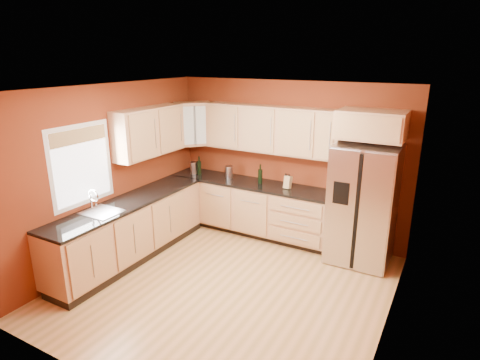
{
  "coord_description": "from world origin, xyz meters",
  "views": [
    {
      "loc": [
        2.44,
        -4.04,
        2.98
      ],
      "look_at": [
        -0.3,
        0.9,
        1.21
      ],
      "focal_mm": 30.0,
      "sensor_mm": 36.0,
      "label": 1
    }
  ],
  "objects_px": {
    "wine_bottle_a": "(260,174)",
    "knife_block": "(288,182)",
    "refrigerator": "(363,204)",
    "canister_left": "(194,168)",
    "soap_dispenser": "(329,188)"
  },
  "relations": [
    {
      "from": "soap_dispenser",
      "to": "knife_block",
      "type": "bearing_deg",
      "value": -176.34
    },
    {
      "from": "canister_left",
      "to": "soap_dispenser",
      "type": "xyz_separation_m",
      "value": [
        2.48,
        0.09,
        -0.01
      ]
    },
    {
      "from": "refrigerator",
      "to": "wine_bottle_a",
      "type": "bearing_deg",
      "value": 176.89
    },
    {
      "from": "refrigerator",
      "to": "wine_bottle_a",
      "type": "height_order",
      "value": "refrigerator"
    },
    {
      "from": "refrigerator",
      "to": "canister_left",
      "type": "relative_size",
      "value": 8.22
    },
    {
      "from": "refrigerator",
      "to": "canister_left",
      "type": "bearing_deg",
      "value": 179.41
    },
    {
      "from": "canister_left",
      "to": "wine_bottle_a",
      "type": "distance_m",
      "value": 1.31
    },
    {
      "from": "refrigerator",
      "to": "knife_block",
      "type": "height_order",
      "value": "refrigerator"
    },
    {
      "from": "canister_left",
      "to": "wine_bottle_a",
      "type": "bearing_deg",
      "value": 2.72
    },
    {
      "from": "wine_bottle_a",
      "to": "knife_block",
      "type": "relative_size",
      "value": 1.61
    },
    {
      "from": "wine_bottle_a",
      "to": "knife_block",
      "type": "height_order",
      "value": "wine_bottle_a"
    },
    {
      "from": "refrigerator",
      "to": "knife_block",
      "type": "relative_size",
      "value": 8.72
    },
    {
      "from": "knife_block",
      "to": "refrigerator",
      "type": "bearing_deg",
      "value": 4.08
    },
    {
      "from": "knife_block",
      "to": "wine_bottle_a",
      "type": "bearing_deg",
      "value": -173.99
    },
    {
      "from": "wine_bottle_a",
      "to": "soap_dispenser",
      "type": "bearing_deg",
      "value": 1.33
    }
  ]
}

